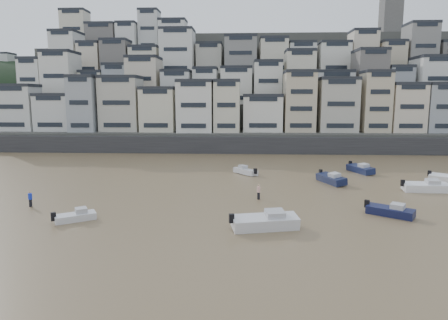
# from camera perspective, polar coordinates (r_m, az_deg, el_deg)

# --- Properties ---
(harbor_wall) EXTENTS (140.00, 3.00, 3.50)m
(harbor_wall) POSITION_cam_1_polar(r_m,az_deg,el_deg) (84.46, 4.71, 2.15)
(harbor_wall) COLOR #38383A
(harbor_wall) RESTS_ON ground
(hillside) EXTENTS (141.04, 66.00, 50.00)m
(hillside) POSITION_cam_1_polar(r_m,az_deg,el_deg) (123.90, 6.41, 9.50)
(hillside) COLOR #4C4C47
(hillside) RESTS_ON ground
(boat_a) EXTENTS (6.80, 3.54, 1.77)m
(boat_a) POSITION_cam_1_polar(r_m,az_deg,el_deg) (36.15, 5.91, -8.50)
(boat_a) COLOR silver
(boat_a) RESTS_ON ground
(boat_d) EXTENTS (5.98, 2.14, 1.61)m
(boat_d) POSITION_cam_1_polar(r_m,az_deg,el_deg) (55.92, 26.85, -3.26)
(boat_d) COLOR white
(boat_d) RESTS_ON ground
(boat_i) EXTENTS (3.70, 6.14, 1.59)m
(boat_i) POSITION_cam_1_polar(r_m,az_deg,el_deg) (66.13, 18.91, -1.03)
(boat_i) COLOR #151D43
(boat_i) RESTS_ON ground
(boat_b) EXTENTS (4.94, 4.16, 1.34)m
(boat_b) POSITION_cam_1_polar(r_m,az_deg,el_deg) (43.26, 22.66, -6.53)
(boat_b) COLOR #14193E
(boat_b) RESTS_ON ground
(boat_j) EXTENTS (4.16, 3.34, 1.12)m
(boat_j) POSITION_cam_1_polar(r_m,az_deg,el_deg) (40.94, -20.48, -7.42)
(boat_j) COLOR silver
(boat_j) RESTS_ON ground
(boat_e) EXTENTS (3.80, 6.08, 1.58)m
(boat_e) POSITION_cam_1_polar(r_m,az_deg,el_deg) (56.80, 15.05, -2.44)
(boat_e) COLOR #121939
(boat_e) RESTS_ON ground
(boat_h) EXTENTS (4.28, 4.72, 1.31)m
(boat_h) POSITION_cam_1_polar(r_m,az_deg,el_deg) (61.33, 3.09, -1.44)
(boat_h) COLOR silver
(boat_h) RESTS_ON ground
(person_blue) EXTENTS (0.44, 0.44, 1.74)m
(person_blue) POSITION_cam_1_polar(r_m,az_deg,el_deg) (47.96, -25.94, -5.02)
(person_blue) COLOR #1B33CE
(person_blue) RESTS_ON ground
(person_pink) EXTENTS (0.44, 0.44, 1.74)m
(person_pink) POSITION_cam_1_polar(r_m,az_deg,el_deg) (46.45, 4.96, -4.57)
(person_pink) COLOR #E2AAA0
(person_pink) RESTS_ON ground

